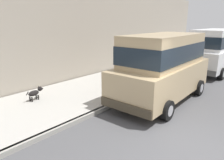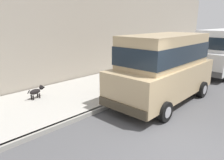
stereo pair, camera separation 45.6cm
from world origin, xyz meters
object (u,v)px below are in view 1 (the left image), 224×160
dog_black (35,92)px  fire_hydrant (130,82)px  car_white_van (214,49)px  car_tan_van (163,65)px

dog_black → fire_hydrant: bearing=60.2°
car_white_van → dog_black: size_ratio=6.56×
car_white_van → car_tan_van: bearing=-90.8°
dog_black → car_white_van: bearing=70.2°
car_tan_van → dog_black: 4.88m
car_tan_van → fire_hydrant: bearing=-178.2°
car_white_van → dog_black: 10.25m
fire_hydrant → car_white_van: bearing=76.2°
dog_black → fire_hydrant: size_ratio=1.04×
car_white_van → fire_hydrant: car_white_van is taller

